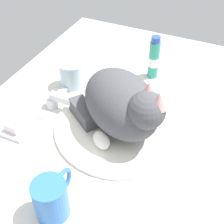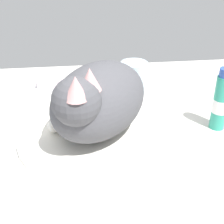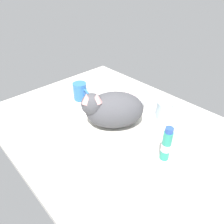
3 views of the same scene
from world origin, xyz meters
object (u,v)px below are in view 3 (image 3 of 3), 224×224
coffee_mug (80,91)px  toothpaste_bottle (166,145)px  cat (112,109)px  soap_bar (132,93)px  faucet (144,105)px  rinse_cup (164,110)px

coffee_mug → toothpaste_bottle: size_ratio=0.81×
cat → soap_bar: 27.93cm
coffee_mug → soap_bar: coffee_mug is taller
faucet → coffee_mug: bearing=-148.9°
cat → faucet: bearing=88.0°
faucet → coffee_mug: (-28.51, -17.21, 2.42)cm
coffee_mug → toothpaste_bottle: 54.81cm
coffee_mug → rinse_cup: coffee_mug is taller
cat → toothpaste_bottle: 27.02cm
faucet → soap_bar: 12.29cm
rinse_cup → cat: bearing=-118.3°
rinse_cup → toothpaste_bottle: (15.18, -21.26, 2.49)cm
rinse_cup → soap_bar: 22.84cm
coffee_mug → faucet: bearing=31.1°
cat → coffee_mug: (-27.77, 3.61, -4.30)cm
rinse_cup → toothpaste_bottle: 26.24cm
faucet → toothpaste_bottle: size_ratio=1.03×
coffee_mug → rinse_cup: size_ratio=1.39×
coffee_mug → cat: bearing=-7.4°
coffee_mug → soap_bar: size_ratio=1.65×
cat → coffee_mug: cat is taller
cat → toothpaste_bottle: bearing=1.1°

